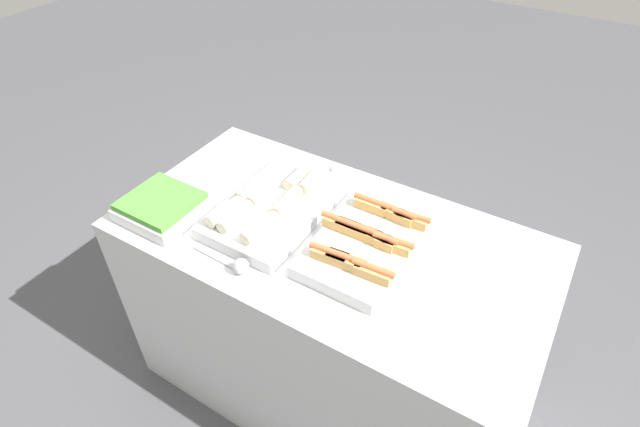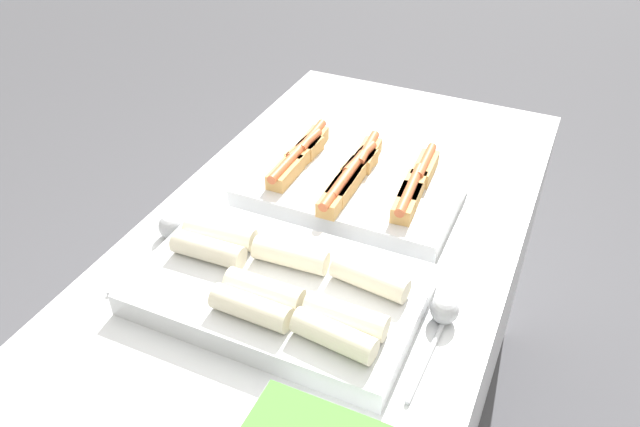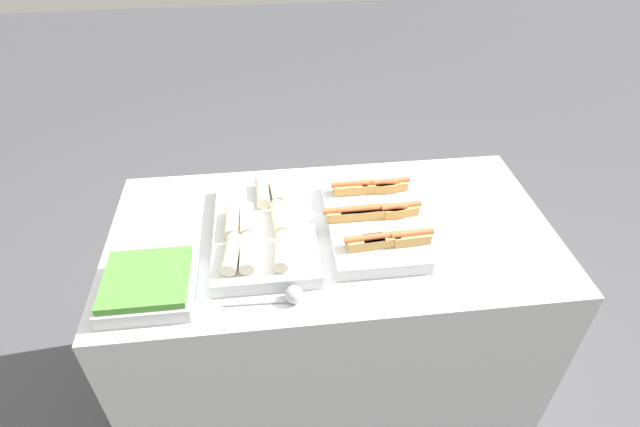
{
  "view_description": "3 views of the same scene",
  "coord_description": "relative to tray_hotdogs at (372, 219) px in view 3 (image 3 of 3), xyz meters",
  "views": [
    {
      "loc": [
        0.65,
        -1.13,
        2.14
      ],
      "look_at": [
        -0.04,
        0.0,
        1.02
      ],
      "focal_mm": 28.0,
      "sensor_mm": 36.0,
      "label": 1
    },
    {
      "loc": [
        -1.0,
        -0.43,
        1.8
      ],
      "look_at": [
        -0.04,
        0.0,
        1.02
      ],
      "focal_mm": 35.0,
      "sensor_mm": 36.0,
      "label": 2
    },
    {
      "loc": [
        -0.2,
        -1.31,
        2.07
      ],
      "look_at": [
        -0.04,
        0.0,
        1.02
      ],
      "focal_mm": 28.0,
      "sensor_mm": 36.0,
      "label": 3
    }
  ],
  "objects": [
    {
      "name": "ground_plane",
      "position": [
        -0.14,
        -0.0,
        -0.97
      ],
      "size": [
        12.0,
        12.0,
        0.0
      ],
      "primitive_type": "plane",
      "color": "#4C4C51"
    },
    {
      "name": "counter",
      "position": [
        -0.14,
        -0.0,
        -0.51
      ],
      "size": [
        1.55,
        0.81,
        0.94
      ],
      "color": "silver",
      "rests_on": "ground_plane"
    },
    {
      "name": "tray_hotdogs",
      "position": [
        0.0,
        0.0,
        0.0
      ],
      "size": [
        0.34,
        0.5,
        0.1
      ],
      "color": "silver",
      "rests_on": "counter"
    },
    {
      "name": "tray_wraps",
      "position": [
        -0.38,
        -0.0,
        -0.0
      ],
      "size": [
        0.34,
        0.54,
        0.1
      ],
      "color": "silver",
      "rests_on": "counter"
    },
    {
      "name": "tray_side_front",
      "position": [
        -0.73,
        -0.23,
        -0.0
      ],
      "size": [
        0.27,
        0.26,
        0.07
      ],
      "color": "silver",
      "rests_on": "counter"
    },
    {
      "name": "serving_spoon_near",
      "position": [
        -0.31,
        -0.31,
        -0.01
      ],
      "size": [
        0.24,
        0.05,
        0.05
      ],
      "color": "#B2B5BA",
      "rests_on": "counter"
    },
    {
      "name": "serving_spoon_far",
      "position": [
        -0.31,
        0.31,
        -0.01
      ],
      "size": [
        0.24,
        0.05,
        0.05
      ],
      "color": "#B2B5BA",
      "rests_on": "counter"
    }
  ]
}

